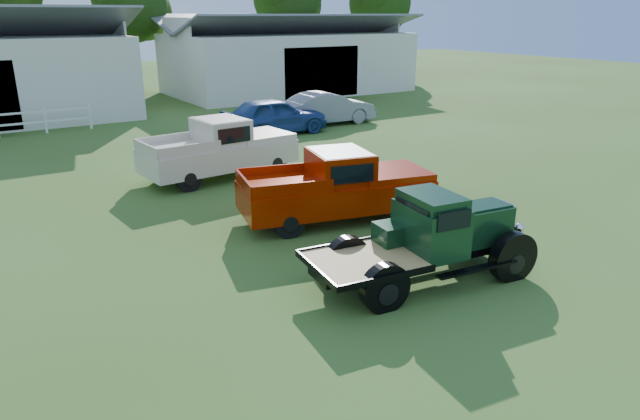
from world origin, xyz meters
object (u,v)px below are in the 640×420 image
misc_car_blue (274,116)px  misc_car_grey (327,108)px  vintage_flatbed (426,238)px  red_pickup (336,186)px  white_pickup (219,149)px

misc_car_blue → misc_car_grey: misc_car_blue is taller
vintage_flatbed → misc_car_blue: 15.95m
vintage_flatbed → misc_car_grey: (8.11, 16.05, -0.14)m
vintage_flatbed → misc_car_grey: vintage_flatbed is taller
vintage_flatbed → misc_car_blue: bearing=80.1°
red_pickup → misc_car_grey: size_ratio=1.09×
white_pickup → misc_car_blue: size_ratio=1.08×
white_pickup → misc_car_grey: 10.61m
white_pickup → misc_car_blue: (5.07, 5.53, -0.14)m
vintage_flatbed → misc_car_blue: size_ratio=0.96×
vintage_flatbed → white_pickup: 9.73m
vintage_flatbed → white_pickup: (-0.41, 9.72, 0.04)m
white_pickup → misc_car_grey: white_pickup is taller
vintage_flatbed → white_pickup: bearing=99.5°
misc_car_blue → misc_car_grey: size_ratio=1.02×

